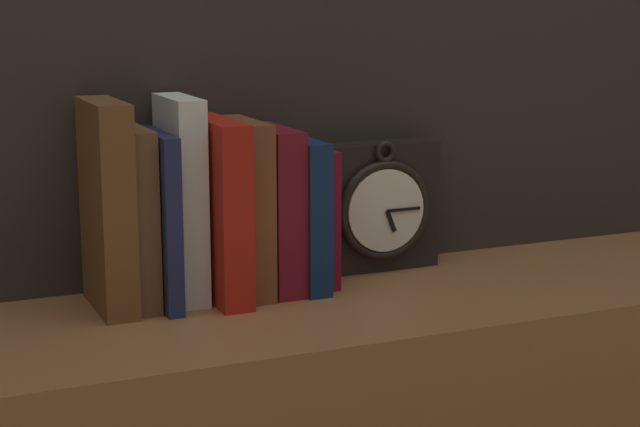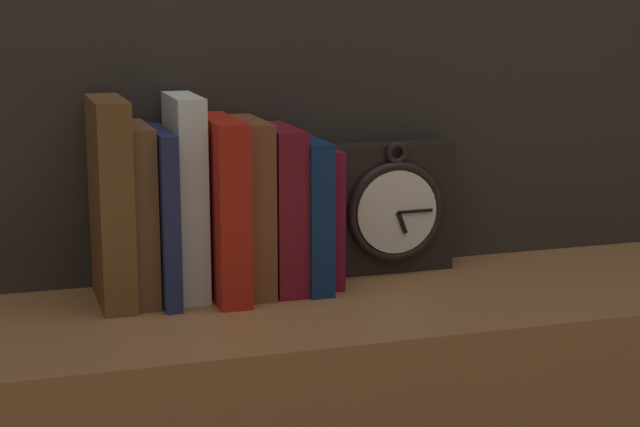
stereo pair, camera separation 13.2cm
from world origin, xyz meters
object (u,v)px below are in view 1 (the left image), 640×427
Objects in this scene: book_slot8_maroon at (317,215)px; clock at (376,206)px; book_slot7_navy at (301,213)px; book_slot0_brown at (107,206)px; book_slot1_brown at (135,217)px; book_slot4_red at (218,210)px; book_slot6_maroon at (274,209)px; book_slot5_brown at (245,207)px; book_slot3_white at (181,199)px; book_slot2_navy at (159,219)px.

clock is at bearing 14.90° from book_slot8_maroon.
book_slot0_brown is at bearing -179.99° from book_slot7_navy.
book_slot1_brown is 0.10m from book_slot4_red.
book_slot1_brown is at bearing 179.36° from book_slot6_maroon.
book_slot3_white is at bearing 174.90° from book_slot5_brown.
book_slot0_brown reaches higher than book_slot2_navy.
book_slot4_red is 0.04m from book_slot5_brown.
book_slot2_navy is at bearing -177.41° from book_slot5_brown.
clock is at bearing 5.61° from book_slot1_brown.
book_slot0_brown is at bearing -179.53° from book_slot5_brown.
book_slot4_red is 0.08m from book_slot6_maroon.
book_slot0_brown reaches higher than book_slot4_red.
clock is at bearing 5.81° from book_slot0_brown.
book_slot0_brown is at bearing -177.57° from book_slot8_maroon.
book_slot5_brown is at bearing -169.70° from clock.
book_slot3_white is 1.14× the size of book_slot5_brown.
book_slot5_brown is at bearing 2.59° from book_slot2_navy.
book_slot6_maroon is at bearing 2.39° from book_slot2_navy.
book_slot7_navy is at bearing 4.73° from book_slot4_red.
book_slot3_white is (0.10, 0.01, 0.00)m from book_slot0_brown.
book_slot6_maroon is (0.12, -0.01, -0.02)m from book_slot3_white.
book_slot7_navy is at bearing -4.30° from book_slot6_maroon.
book_slot6_maroon reaches higher than book_slot7_navy.
book_slot1_brown is (-0.35, -0.03, 0.02)m from clock.
book_slot1_brown is 0.25m from book_slot8_maroon.
book_slot2_navy is at bearing -172.42° from clock.
book_slot0_brown is 0.26m from book_slot7_navy.
book_slot2_navy is 0.95× the size of book_slot4_red.
book_slot4_red is 0.12m from book_slot7_navy.
book_slot7_navy is at bearing -157.34° from book_slot8_maroon.
book_slot0_brown is 0.18m from book_slot5_brown.
book_slot3_white is (0.06, 0.00, 0.02)m from book_slot1_brown.
book_slot3_white is at bearing 20.69° from book_slot2_navy.
book_slot5_brown is (0.04, 0.01, -0.00)m from book_slot4_red.
book_slot4_red is at bearing -7.97° from book_slot1_brown.
book_slot0_brown reaches higher than book_slot1_brown.
book_slot2_navy is 1.10× the size of book_slot7_navy.
book_slot1_brown is 0.87× the size of book_slot3_white.
book_slot3_white is 1.21× the size of book_slot6_maroon.
book_slot1_brown is 0.06m from book_slot3_white.
book_slot2_navy reaches higher than book_slot8_maroon.
book_slot4_red is at bearing -171.26° from book_slot6_maroon.
book_slot3_white is at bearing 3.78° from book_slot1_brown.
book_slot6_maroon is at bearing 175.70° from book_slot7_navy.
book_slot3_white is at bearing 5.26° from book_slot0_brown.
book_slot8_maroon is (0.03, 0.01, -0.01)m from book_slot7_navy.
book_slot7_navy reaches higher than book_slot8_maroon.
book_slot5_brown is (0.08, -0.01, -0.02)m from book_slot3_white.
book_slot1_brown reaches higher than book_slot8_maroon.
book_slot8_maroon is (0.25, 0.01, -0.02)m from book_slot1_brown.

